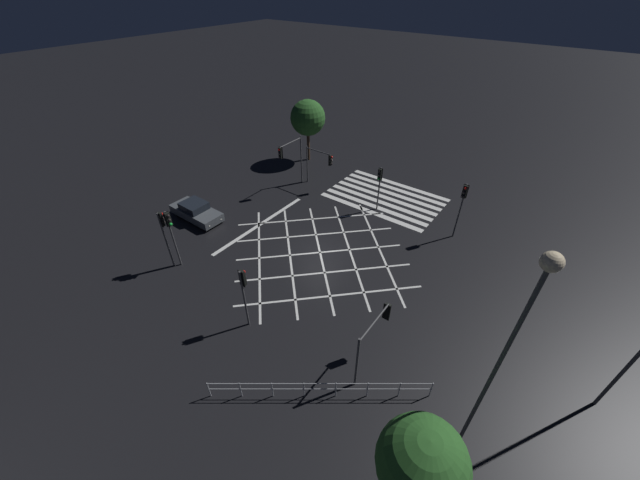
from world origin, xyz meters
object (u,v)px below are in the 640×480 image
(traffic_light_se_main, at_px, (321,160))
(waiting_car, at_px, (196,211))
(traffic_light_nw_cross, at_px, (376,329))
(traffic_light_median_south, at_px, (379,181))
(traffic_light_sw_cross, at_px, (462,201))
(street_tree_near, at_px, (308,118))
(traffic_light_ne_cross, at_px, (164,229))
(traffic_light_median_north, at_px, (244,287))
(traffic_light_ne_main, at_px, (171,228))
(street_lamp_west, at_px, (515,332))
(traffic_light_se_cross, at_px, (290,154))
(street_tree_far, at_px, (422,463))

(traffic_light_se_main, height_order, waiting_car, traffic_light_se_main)
(traffic_light_nw_cross, xyz_separation_m, traffic_light_median_south, (6.75, -12.36, 0.10))
(traffic_light_sw_cross, bearing_deg, waiting_car, -60.50)
(traffic_light_sw_cross, distance_m, street_tree_near, 16.98)
(traffic_light_ne_cross, distance_m, traffic_light_median_north, 7.43)
(traffic_light_ne_main, relative_size, traffic_light_ne_cross, 1.01)
(traffic_light_ne_cross, relative_size, street_lamp_west, 0.40)
(traffic_light_nw_cross, relative_size, street_tree_near, 0.57)
(street_tree_near, bearing_deg, street_lamp_west, 140.69)
(traffic_light_ne_cross, xyz_separation_m, traffic_light_median_north, (-7.42, 0.48, -0.15))
(traffic_light_nw_cross, relative_size, waiting_car, 0.76)
(traffic_light_nw_cross, bearing_deg, traffic_light_sw_cross, 2.28)
(traffic_light_se_cross, relative_size, street_tree_near, 0.73)
(traffic_light_sw_cross, bearing_deg, traffic_light_nw_cross, 2.28)
(traffic_light_median_south, bearing_deg, traffic_light_nw_cross, 28.63)
(traffic_light_se_cross, xyz_separation_m, street_tree_far, (-18.40, 15.51, 0.75))
(traffic_light_nw_cross, distance_m, waiting_car, 17.59)
(traffic_light_se_main, xyz_separation_m, traffic_light_median_north, (-6.07, 14.63, 0.27))
(traffic_light_se_main, relative_size, traffic_light_sw_cross, 0.80)
(traffic_light_ne_main, xyz_separation_m, traffic_light_median_south, (-6.79, -13.54, -0.36))
(traffic_light_ne_cross, distance_m, waiting_car, 5.95)
(street_tree_near, bearing_deg, traffic_light_ne_main, 100.85)
(traffic_light_nw_cross, bearing_deg, traffic_light_median_north, 106.32)
(traffic_light_se_cross, relative_size, traffic_light_median_south, 1.19)
(traffic_light_median_north, height_order, street_tree_far, street_tree_far)
(traffic_light_ne_cross, distance_m, traffic_light_median_south, 15.55)
(traffic_light_ne_main, bearing_deg, traffic_light_se_main, 86.01)
(traffic_light_sw_cross, bearing_deg, traffic_light_ne_main, -43.82)
(traffic_light_se_main, bearing_deg, traffic_light_nw_cross, -45.36)
(traffic_light_ne_cross, height_order, traffic_light_se_main, traffic_light_ne_cross)
(traffic_light_se_main, relative_size, traffic_light_median_south, 0.94)
(traffic_light_se_cross, bearing_deg, traffic_light_nw_cross, 52.84)
(traffic_light_se_cross, height_order, street_tree_near, street_tree_near)
(street_tree_far, bearing_deg, traffic_light_ne_main, -10.97)
(street_tree_near, height_order, street_tree_far, street_tree_near)
(traffic_light_nw_cross, bearing_deg, traffic_light_se_cross, 52.84)
(traffic_light_nw_cross, bearing_deg, waiting_car, 80.32)
(traffic_light_nw_cross, bearing_deg, traffic_light_se_main, 44.64)
(traffic_light_median_south, relative_size, street_lamp_west, 0.36)
(traffic_light_ne_cross, relative_size, street_tree_near, 0.69)
(traffic_light_ne_cross, relative_size, traffic_light_se_main, 1.20)
(traffic_light_median_south, bearing_deg, traffic_light_median_north, 0.98)
(traffic_light_nw_cross, bearing_deg, traffic_light_ne_cross, 95.86)
(street_tree_near, bearing_deg, traffic_light_se_cross, 114.18)
(traffic_light_se_main, bearing_deg, street_tree_far, -46.27)
(traffic_light_median_south, bearing_deg, traffic_light_ne_main, -26.64)
(traffic_light_ne_main, bearing_deg, traffic_light_ne_cross, -146.34)
(traffic_light_se_cross, height_order, traffic_light_median_north, traffic_light_se_cross)
(waiting_car, bearing_deg, traffic_light_ne_cross, -52.76)
(traffic_light_nw_cross, relative_size, traffic_light_median_south, 0.93)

